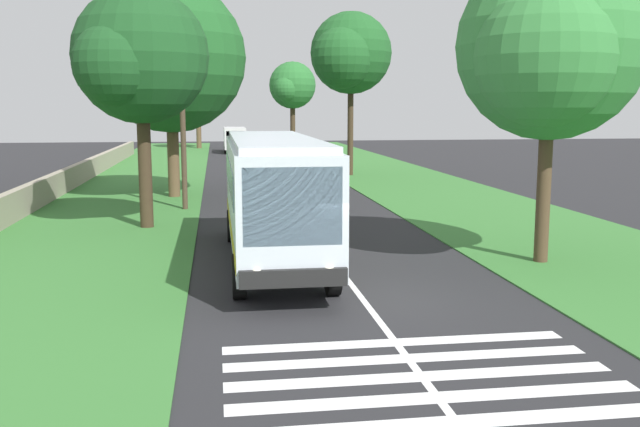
# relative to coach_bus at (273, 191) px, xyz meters

# --- Properties ---
(ground) EXTENTS (160.00, 160.00, 0.00)m
(ground) POSITION_rel_coach_bus_xyz_m (-4.54, -1.80, -2.15)
(ground) COLOR #262628
(grass_verge_left) EXTENTS (120.00, 8.00, 0.04)m
(grass_verge_left) POSITION_rel_coach_bus_xyz_m (10.46, 6.40, -2.13)
(grass_verge_left) COLOR #387533
(grass_verge_left) RESTS_ON ground
(grass_verge_right) EXTENTS (120.00, 8.00, 0.04)m
(grass_verge_right) POSITION_rel_coach_bus_xyz_m (10.46, -10.00, -2.13)
(grass_verge_right) COLOR #387533
(grass_verge_right) RESTS_ON ground
(centre_line) EXTENTS (110.00, 0.16, 0.01)m
(centre_line) POSITION_rel_coach_bus_xyz_m (10.46, -1.80, -2.14)
(centre_line) COLOR silver
(centre_line) RESTS_ON ground
(coach_bus) EXTENTS (11.16, 2.62, 3.73)m
(coach_bus) POSITION_rel_coach_bus_xyz_m (0.00, 0.00, 0.00)
(coach_bus) COLOR silver
(coach_bus) RESTS_ON ground
(zebra_crossing) EXTENTS (5.85, 6.80, 0.01)m
(zebra_crossing) POSITION_rel_coach_bus_xyz_m (-10.34, -1.80, -2.14)
(zebra_crossing) COLOR silver
(zebra_crossing) RESTS_ON ground
(trailing_car_0) EXTENTS (4.30, 1.78, 1.43)m
(trailing_car_0) POSITION_rel_coach_bus_xyz_m (20.03, -3.61, -1.48)
(trailing_car_0) COLOR gold
(trailing_car_0) RESTS_ON ground
(trailing_car_1) EXTENTS (4.30, 1.78, 1.43)m
(trailing_car_1) POSITION_rel_coach_bus_xyz_m (25.18, -3.49, -1.48)
(trailing_car_1) COLOR #145933
(trailing_car_1) RESTS_ON ground
(trailing_car_2) EXTENTS (4.30, 1.78, 1.43)m
(trailing_car_2) POSITION_rel_coach_bus_xyz_m (31.79, -3.88, -1.48)
(trailing_car_2) COLOR #B7A893
(trailing_car_2) RESTS_ON ground
(trailing_car_3) EXTENTS (4.30, 1.78, 1.43)m
(trailing_car_3) POSITION_rel_coach_bus_xyz_m (40.61, -3.48, -1.48)
(trailing_car_3) COLOR gold
(trailing_car_3) RESTS_ON ground
(trailing_minibus_0) EXTENTS (6.00, 2.14, 2.53)m
(trailing_minibus_0) POSITION_rel_coach_bus_xyz_m (51.47, -0.24, -0.60)
(trailing_minibus_0) COLOR silver
(trailing_minibus_0) RESTS_ON ground
(roadside_tree_left_0) EXTENTS (9.22, 7.56, 10.81)m
(roadside_tree_left_0) POSITION_rel_coach_bus_xyz_m (16.38, 3.96, 4.70)
(roadside_tree_left_0) COLOR brown
(roadside_tree_left_0) RESTS_ON grass_verge_left
(roadside_tree_left_1) EXTENTS (5.73, 5.03, 8.95)m
(roadside_tree_left_1) POSITION_rel_coach_bus_xyz_m (6.74, 4.43, 4.20)
(roadside_tree_left_1) COLOR #3D2D1E
(roadside_tree_left_1) RESTS_ON grass_verge_left
(roadside_tree_left_2) EXTENTS (5.67, 4.63, 8.28)m
(roadside_tree_left_2) POSITION_rel_coach_bus_xyz_m (59.36, 3.60, 3.69)
(roadside_tree_left_2) COLOR brown
(roadside_tree_left_2) RESTS_ON grass_verge_left
(roadside_tree_right_0) EXTENTS (6.05, 5.21, 9.55)m
(roadside_tree_right_0) POSITION_rel_coach_bus_xyz_m (58.94, -6.85, 4.68)
(roadside_tree_right_0) COLOR #3D2D1E
(roadside_tree_right_0) RESTS_ON grass_verge_right
(roadside_tree_right_1) EXTENTS (6.45, 5.38, 8.97)m
(roadside_tree_right_1) POSITION_rel_coach_bus_xyz_m (-1.29, -7.72, 4.02)
(roadside_tree_right_1) COLOR #4C3826
(roadside_tree_right_1) RESTS_ON grass_verge_right
(roadside_tree_right_2) EXTENTS (6.53, 5.48, 10.78)m
(roadside_tree_right_2) POSITION_rel_coach_bus_xyz_m (26.03, -7.11, 5.81)
(roadside_tree_right_2) COLOR #3D2D1E
(roadside_tree_right_2) RESTS_ON grass_verge_right
(utility_pole) EXTENTS (0.24, 1.40, 7.14)m
(utility_pole) POSITION_rel_coach_bus_xyz_m (11.43, 3.07, 1.60)
(utility_pole) COLOR #473828
(utility_pole) RESTS_ON grass_verge_left
(roadside_wall) EXTENTS (70.00, 0.40, 1.22)m
(roadside_wall) POSITION_rel_coach_bus_xyz_m (15.46, 9.80, -1.50)
(roadside_wall) COLOR #9E937F
(roadside_wall) RESTS_ON grass_verge_left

